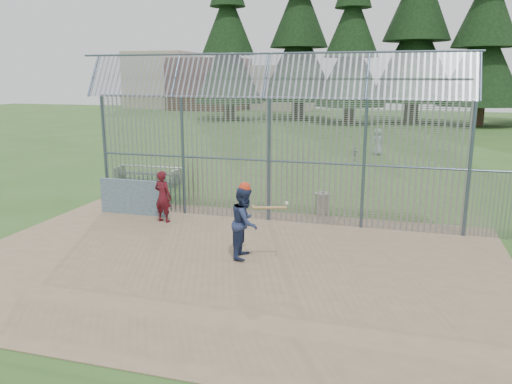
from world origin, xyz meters
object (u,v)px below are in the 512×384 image
(batter, at_px, (245,222))
(bleacher, at_px, (148,174))
(trash_can, at_px, (323,203))
(dugout_wall, at_px, (134,197))
(onlooker, at_px, (163,196))

(batter, bearing_deg, bleacher, 38.30)
(batter, distance_m, trash_can, 4.96)
(dugout_wall, bearing_deg, trash_can, 16.60)
(dugout_wall, height_order, trash_can, dugout_wall)
(batter, bearing_deg, trash_can, -19.30)
(onlooker, bearing_deg, batter, 158.44)
(trash_can, bearing_deg, bleacher, 160.70)
(batter, distance_m, onlooker, 4.23)
(batter, relative_size, trash_can, 2.29)
(batter, height_order, onlooker, batter)
(onlooker, distance_m, bleacher, 6.26)
(dugout_wall, relative_size, batter, 1.33)
(onlooker, relative_size, bleacher, 0.56)
(dugout_wall, distance_m, batter, 5.68)
(batter, xyz_separation_m, bleacher, (-6.87, 7.61, -0.55))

